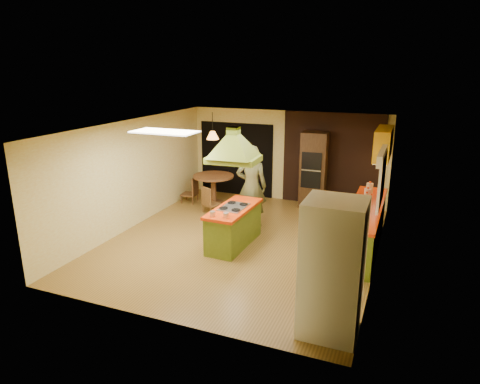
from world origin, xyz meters
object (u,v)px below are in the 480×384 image
at_px(refrigerator, 332,269).
at_px(dining_table, 214,184).
at_px(wall_oven, 314,170).
at_px(canister_large, 370,188).
at_px(kitchen_island, 234,226).
at_px(man, 251,186).

height_order(refrigerator, dining_table, refrigerator).
distance_m(wall_oven, canister_large, 2.06).
height_order(kitchen_island, refrigerator, refrigerator).
relative_size(wall_oven, dining_table, 1.84).
bearing_deg(canister_large, wall_oven, 139.47).
relative_size(man, dining_table, 1.77).
xyz_separation_m(kitchen_island, canister_large, (2.52, 1.85, 0.61)).
bearing_deg(kitchen_island, man, 94.23).
bearing_deg(dining_table, canister_large, -6.86).
bearing_deg(canister_large, kitchen_island, -143.77).
distance_m(kitchen_island, refrigerator, 3.44).
bearing_deg(wall_oven, refrigerator, -78.26).
bearing_deg(canister_large, refrigerator, -90.96).
height_order(man, wall_oven, wall_oven).
height_order(kitchen_island, man, man).
bearing_deg(dining_table, kitchen_island, -55.99).
bearing_deg(canister_large, man, -165.41).
height_order(wall_oven, dining_table, wall_oven).
relative_size(dining_table, canister_large, 4.95).
relative_size(refrigerator, canister_large, 8.91).
xyz_separation_m(man, dining_table, (-1.53, 1.16, -0.39)).
bearing_deg(dining_table, refrigerator, -49.26).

